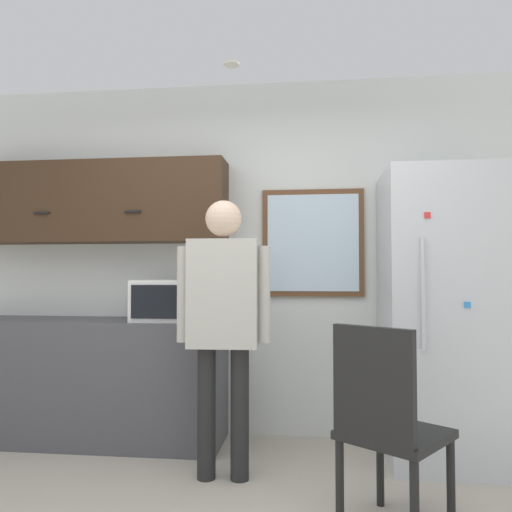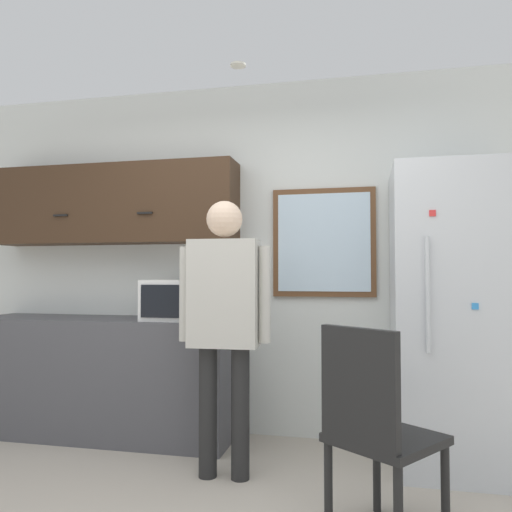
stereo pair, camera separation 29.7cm
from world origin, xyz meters
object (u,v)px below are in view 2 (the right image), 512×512
Objects in this scene: microwave at (179,300)px; refrigerator at (456,316)px; person at (224,308)px; chair at (374,424)px.

microwave is 1.90m from refrigerator.
person is 0.88× the size of refrigerator.
person is at bearing -47.10° from microwave.
microwave is 0.28× the size of person.
refrigerator is (1.90, -0.07, -0.08)m from microwave.
chair is (1.37, -1.10, -0.49)m from microwave.
microwave is 0.24× the size of refrigerator.
refrigerator reaches higher than person.
microwave is at bearing -1.87° from chair.
refrigerator is (1.40, 0.46, -0.06)m from person.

